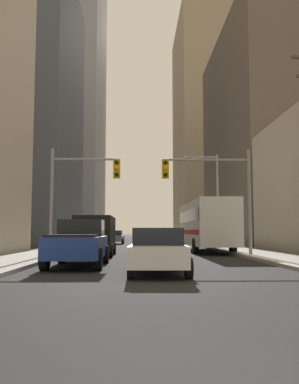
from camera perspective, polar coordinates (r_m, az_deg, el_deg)
sidewalk_left at (r=53.47m, az=-7.68°, el=-6.74°), size 2.90×160.00×0.15m
sidewalk_right at (r=53.65m, az=5.97°, el=-6.76°), size 2.90×160.00×0.15m
city_bus at (r=29.88m, az=7.58°, el=-4.32°), size 2.67×11.50×3.40m
pickup_truck_blue at (r=17.40m, az=-9.54°, el=-6.85°), size 2.20×5.42×1.90m
cargo_van_black at (r=24.62m, az=-7.28°, el=-5.60°), size 2.16×5.22×2.26m
sedan_white at (r=14.00m, az=1.10°, el=-7.96°), size 1.95×4.26×1.52m
sedan_maroon at (r=19.29m, az=0.93°, el=-7.25°), size 1.95×4.25×1.52m
sedan_beige at (r=30.14m, az=-0.19°, el=-6.57°), size 1.95×4.25×1.52m
sedan_navy at (r=43.15m, az=-0.50°, el=-6.21°), size 1.95×4.26×1.52m
sedan_grey at (r=47.94m, az=-4.66°, el=-6.11°), size 1.96×4.27×1.52m
traffic_signal_near_left at (r=23.49m, az=-9.16°, el=1.15°), size 3.84×0.44×6.00m
traffic_signal_near_right at (r=23.65m, az=8.29°, el=1.22°), size 4.96×0.44×6.00m
street_lamp_right at (r=33.55m, az=8.45°, el=0.12°), size 2.74×0.32×7.50m
building_left_mid_office at (r=57.82m, az=-18.61°, el=10.53°), size 16.69×20.55×33.93m
building_left_far_tower at (r=102.52m, az=-13.06°, el=12.92°), size 23.03×26.53×66.65m
building_right_far_highrise at (r=97.43m, az=9.21°, el=8.43°), size 18.12×27.02×49.05m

